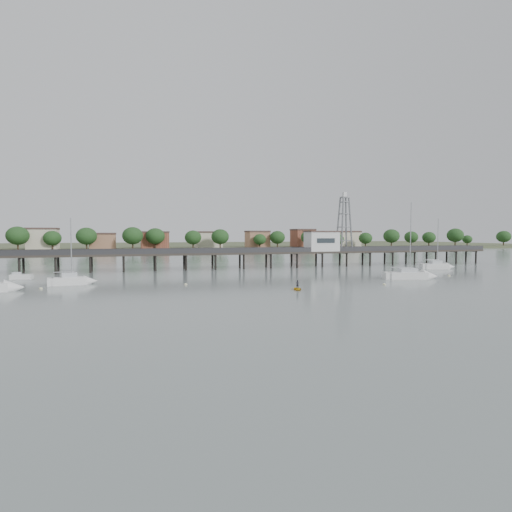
{
  "coord_description": "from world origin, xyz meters",
  "views": [
    {
      "loc": [
        -23.47,
        -41.5,
        8.57
      ],
      "look_at": [
        1.72,
        42.0,
        4.0
      ],
      "focal_mm": 30.0,
      "sensor_mm": 36.0,
      "label": 1
    }
  ],
  "objects_px": {
    "sailboat_e": "(440,266)",
    "white_tender": "(21,277)",
    "yellow_dinghy": "(297,290)",
    "sailboat_d": "(416,276)",
    "pier": "(228,253)",
    "lattice_tower": "(344,224)",
    "sailboat_b": "(76,281)"
  },
  "relations": [
    {
      "from": "white_tender",
      "to": "sailboat_e",
      "type": "bearing_deg",
      "value": 4.82
    },
    {
      "from": "sailboat_b",
      "to": "sailboat_d",
      "type": "bearing_deg",
      "value": -16.97
    },
    {
      "from": "sailboat_d",
      "to": "sailboat_e",
      "type": "relative_size",
      "value": 1.19
    },
    {
      "from": "sailboat_e",
      "to": "white_tender",
      "type": "bearing_deg",
      "value": -170.42
    },
    {
      "from": "yellow_dinghy",
      "to": "sailboat_d",
      "type": "bearing_deg",
      "value": 26.55
    },
    {
      "from": "lattice_tower",
      "to": "sailboat_d",
      "type": "bearing_deg",
      "value": -94.61
    },
    {
      "from": "lattice_tower",
      "to": "pier",
      "type": "bearing_deg",
      "value": -180.0
    },
    {
      "from": "sailboat_d",
      "to": "sailboat_e",
      "type": "bearing_deg",
      "value": 55.3
    },
    {
      "from": "sailboat_d",
      "to": "yellow_dinghy",
      "type": "bearing_deg",
      "value": -148.87
    },
    {
      "from": "lattice_tower",
      "to": "sailboat_e",
      "type": "distance_m",
      "value": 25.77
    },
    {
      "from": "lattice_tower",
      "to": "sailboat_e",
      "type": "relative_size",
      "value": 1.2
    },
    {
      "from": "lattice_tower",
      "to": "sailboat_d",
      "type": "height_order",
      "value": "lattice_tower"
    },
    {
      "from": "pier",
      "to": "white_tender",
      "type": "distance_m",
      "value": 44.55
    },
    {
      "from": "pier",
      "to": "sailboat_e",
      "type": "relative_size",
      "value": 11.64
    },
    {
      "from": "sailboat_b",
      "to": "white_tender",
      "type": "height_order",
      "value": "sailboat_b"
    },
    {
      "from": "sailboat_d",
      "to": "sailboat_b",
      "type": "xyz_separation_m",
      "value": [
        -60.66,
        8.79,
        0.02
      ]
    },
    {
      "from": "pier",
      "to": "yellow_dinghy",
      "type": "relative_size",
      "value": 61.24
    },
    {
      "from": "pier",
      "to": "white_tender",
      "type": "xyz_separation_m",
      "value": [
        -42.81,
        -11.86,
        -3.34
      ]
    },
    {
      "from": "sailboat_b",
      "to": "sailboat_e",
      "type": "height_order",
      "value": "sailboat_e"
    },
    {
      "from": "pier",
      "to": "sailboat_d",
      "type": "height_order",
      "value": "sailboat_d"
    },
    {
      "from": "lattice_tower",
      "to": "sailboat_b",
      "type": "distance_m",
      "value": 68.6
    },
    {
      "from": "lattice_tower",
      "to": "sailboat_b",
      "type": "height_order",
      "value": "lattice_tower"
    },
    {
      "from": "pier",
      "to": "lattice_tower",
      "type": "height_order",
      "value": "lattice_tower"
    },
    {
      "from": "sailboat_e",
      "to": "yellow_dinghy",
      "type": "xyz_separation_m",
      "value": [
        -48.25,
        -26.15,
        -0.64
      ]
    },
    {
      "from": "pier",
      "to": "sailboat_b",
      "type": "xyz_separation_m",
      "value": [
        -31.82,
        -24.24,
        -3.14
      ]
    },
    {
      "from": "white_tender",
      "to": "yellow_dinghy",
      "type": "height_order",
      "value": "white_tender"
    },
    {
      "from": "sailboat_e",
      "to": "lattice_tower",
      "type": "bearing_deg",
      "value": 151.61
    },
    {
      "from": "pier",
      "to": "lattice_tower",
      "type": "bearing_deg",
      "value": 0.0
    },
    {
      "from": "yellow_dinghy",
      "to": "sailboat_b",
      "type": "bearing_deg",
      "value": 162.64
    },
    {
      "from": "pier",
      "to": "yellow_dinghy",
      "type": "height_order",
      "value": "pier"
    },
    {
      "from": "lattice_tower",
      "to": "sailboat_d",
      "type": "xyz_separation_m",
      "value": [
        -2.66,
        -33.03,
        -10.47
      ]
    },
    {
      "from": "sailboat_e",
      "to": "pier",
      "type": "bearing_deg",
      "value": 174.62
    }
  ]
}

